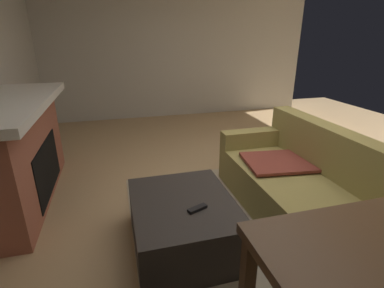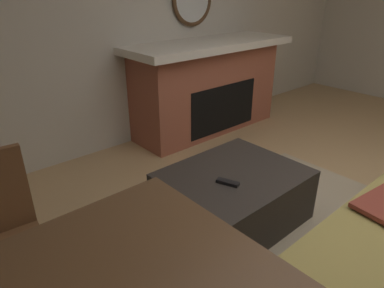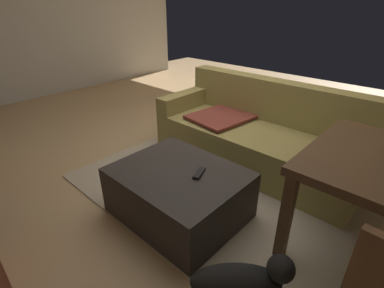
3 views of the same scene
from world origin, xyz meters
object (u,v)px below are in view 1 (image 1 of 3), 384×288
object	(u,v)px
fireplace	(14,152)
tv_remote	(197,208)
ottoman_coffee_table	(183,223)
couch	(312,193)

from	to	relation	value
fireplace	tv_remote	distance (m)	2.06
tv_remote	ottoman_coffee_table	bearing A→B (deg)	-174.10
ottoman_coffee_table	tv_remote	xyz separation A→B (m)	(0.15, 0.08, 0.23)
couch	ottoman_coffee_table	world-z (taller)	couch
fireplace	couch	bearing A→B (deg)	67.05
fireplace	couch	xyz separation A→B (m)	(1.16, 2.74, -0.25)
ottoman_coffee_table	couch	bearing A→B (deg)	90.14
ottoman_coffee_table	tv_remote	distance (m)	0.28
fireplace	ottoman_coffee_table	world-z (taller)	fireplace
couch	ottoman_coffee_table	bearing A→B (deg)	-89.86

